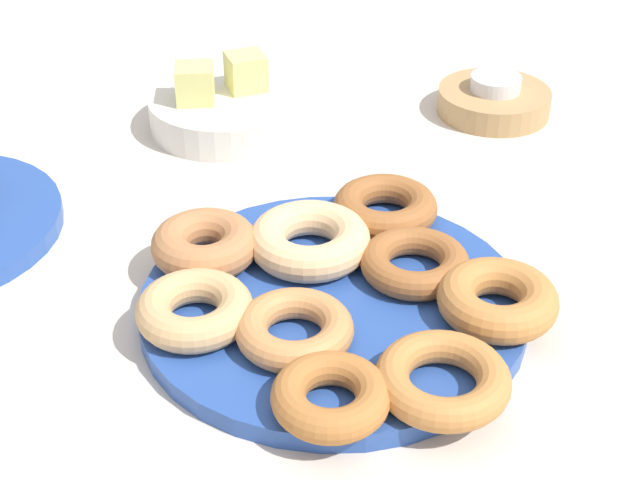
# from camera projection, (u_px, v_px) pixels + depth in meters

# --- Properties ---
(ground_plane) EXTENTS (2.40, 2.40, 0.00)m
(ground_plane) POSITION_uv_depth(u_px,v_px,m) (333.00, 312.00, 0.69)
(ground_plane) COLOR beige
(donut_plate) EXTENTS (0.28, 0.28, 0.01)m
(donut_plate) POSITION_uv_depth(u_px,v_px,m) (333.00, 304.00, 0.69)
(donut_plate) COLOR #284C9E
(donut_plate) RESTS_ON ground_plane
(donut_0) EXTENTS (0.09, 0.09, 0.03)m
(donut_0) POSITION_uv_depth(u_px,v_px,m) (194.00, 309.00, 0.65)
(donut_0) COLOR tan
(donut_0) RESTS_ON donut_plate
(donut_1) EXTENTS (0.11, 0.11, 0.02)m
(donut_1) POSITION_uv_depth(u_px,v_px,m) (295.00, 329.00, 0.63)
(donut_1) COLOR #C6844C
(donut_1) RESTS_ON donut_plate
(donut_2) EXTENTS (0.13, 0.13, 0.03)m
(donut_2) POSITION_uv_depth(u_px,v_px,m) (312.00, 240.00, 0.72)
(donut_2) COLOR #EABC84
(donut_2) RESTS_ON donut_plate
(donut_3) EXTENTS (0.12, 0.12, 0.02)m
(donut_3) POSITION_uv_depth(u_px,v_px,m) (443.00, 379.00, 0.59)
(donut_3) COLOR #BC7A3D
(donut_3) RESTS_ON donut_plate
(donut_4) EXTENTS (0.09, 0.09, 0.02)m
(donut_4) POSITION_uv_depth(u_px,v_px,m) (415.00, 263.00, 0.70)
(donut_4) COLOR #995B2D
(donut_4) RESTS_ON donut_plate
(donut_5) EXTENTS (0.10, 0.10, 0.02)m
(donut_5) POSITION_uv_depth(u_px,v_px,m) (331.00, 396.00, 0.58)
(donut_5) COLOR #AD6B33
(donut_5) RESTS_ON donut_plate
(donut_6) EXTENTS (0.09, 0.09, 0.02)m
(donut_6) POSITION_uv_depth(u_px,v_px,m) (385.00, 207.00, 0.76)
(donut_6) COLOR #995B2D
(donut_6) RESTS_ON donut_plate
(donut_7) EXTENTS (0.12, 0.12, 0.03)m
(donut_7) POSITION_uv_depth(u_px,v_px,m) (498.00, 299.00, 0.66)
(donut_7) COLOR #BC7A3D
(donut_7) RESTS_ON donut_plate
(donut_8) EXTENTS (0.09, 0.09, 0.03)m
(donut_8) POSITION_uv_depth(u_px,v_px,m) (205.00, 244.00, 0.71)
(donut_8) COLOR #B27547
(donut_8) RESTS_ON donut_plate
(candle_holder) EXTENTS (0.11, 0.11, 0.03)m
(candle_holder) POSITION_uv_depth(u_px,v_px,m) (494.00, 102.00, 0.96)
(candle_holder) COLOR tan
(candle_holder) RESTS_ON ground_plane
(tealight) EXTENTS (0.05, 0.05, 0.01)m
(tealight) POSITION_uv_depth(u_px,v_px,m) (496.00, 83.00, 0.95)
(tealight) COLOR silver
(tealight) RESTS_ON candle_holder
(fruit_bowl) EXTENTS (0.15, 0.15, 0.03)m
(fruit_bowl) POSITION_uv_depth(u_px,v_px,m) (224.00, 112.00, 0.93)
(fruit_bowl) COLOR silver
(fruit_bowl) RESTS_ON ground_plane
(melon_chunk_left) EXTENTS (0.04, 0.04, 0.04)m
(melon_chunk_left) POSITION_uv_depth(u_px,v_px,m) (195.00, 84.00, 0.91)
(melon_chunk_left) COLOR #DBD67A
(melon_chunk_left) RESTS_ON fruit_bowl
(melon_chunk_right) EXTENTS (0.04, 0.04, 0.04)m
(melon_chunk_right) POSITION_uv_depth(u_px,v_px,m) (246.00, 72.00, 0.93)
(melon_chunk_right) COLOR #DBD67A
(melon_chunk_right) RESTS_ON fruit_bowl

